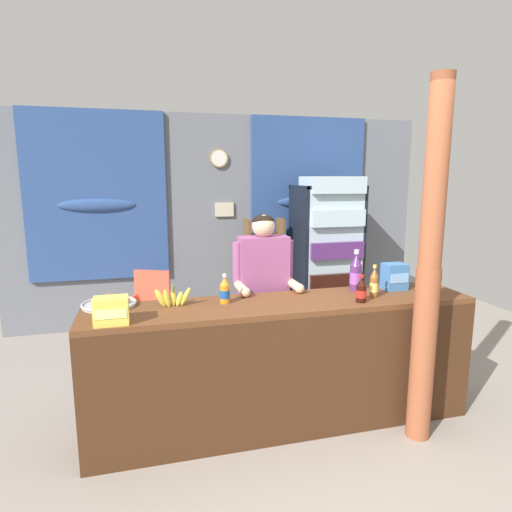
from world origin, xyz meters
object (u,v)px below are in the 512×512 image
stall_counter (289,356)px  shopkeeper (263,284)px  soda_bottle_grape_soda (356,273)px  soda_bottle_cola (361,291)px  bottle_shelf_rack (264,271)px  snack_box_instant_noodle (111,311)px  plastic_lawn_chair (149,305)px  timber_post (429,275)px  banana_bunch (173,298)px  snack_box_biscuit (394,276)px  pastry_tray (110,303)px  soda_bottle_orange_soda (225,291)px  soda_bottle_iced_tea (374,284)px  drink_fridge (327,246)px  soda_bottle_lime_soda (435,282)px

stall_counter → shopkeeper: bearing=93.1°
soda_bottle_grape_soda → soda_bottle_cola: soda_bottle_grape_soda is taller
bottle_shelf_rack → snack_box_instant_noodle: 3.01m
stall_counter → plastic_lawn_chair: bearing=116.3°
timber_post → soda_bottle_cola: size_ratio=12.50×
soda_bottle_cola → banana_bunch: bearing=169.8°
stall_counter → banana_bunch: size_ratio=10.54×
timber_post → plastic_lawn_chair: size_ratio=2.97×
snack_box_biscuit → plastic_lawn_chair: bearing=138.5°
timber_post → shopkeeper: bearing=136.7°
timber_post → pastry_tray: 2.26m
plastic_lawn_chair → soda_bottle_cola: 2.58m
soda_bottle_grape_soda → snack_box_instant_noodle: 1.91m
timber_post → soda_bottle_orange_soda: 1.45m
stall_counter → banana_bunch: (-0.81, 0.20, 0.45)m
plastic_lawn_chair → snack_box_biscuit: size_ratio=3.98×
soda_bottle_cola → snack_box_biscuit: snack_box_biscuit is taller
shopkeeper → soda_bottle_grape_soda: (0.70, -0.30, 0.12)m
soda_bottle_iced_tea → banana_bunch: bearing=174.5°
drink_fridge → snack_box_biscuit: bearing=-97.6°
soda_bottle_lime_soda → pastry_tray: 2.48m
shopkeeper → soda_bottle_iced_tea: shopkeeper is taller
soda_bottle_lime_soda → pastry_tray: bearing=172.2°
bottle_shelf_rack → timber_post: bearing=-81.0°
timber_post → shopkeeper: timber_post is taller
timber_post → stall_counter: bearing=161.1°
snack_box_instant_noodle → timber_post: bearing=-6.3°
timber_post → soda_bottle_iced_tea: timber_post is taller
soda_bottle_orange_soda → soda_bottle_lime_soda: bearing=-7.1°
soda_bottle_iced_tea → shopkeeper: bearing=144.9°
plastic_lawn_chair → soda_bottle_orange_soda: (0.54, -1.77, 0.58)m
drink_fridge → plastic_lawn_chair: size_ratio=2.22×
soda_bottle_grape_soda → soda_bottle_iced_tea: bearing=-78.9°
plastic_lawn_chair → snack_box_instant_noodle: size_ratio=4.05×
timber_post → plastic_lawn_chair: (-1.88, 2.27, -0.73)m
soda_bottle_lime_soda → banana_bunch: soda_bottle_lime_soda is taller
shopkeeper → banana_bunch: shopkeeper is taller
timber_post → soda_bottle_iced_tea: 0.44m
pastry_tray → banana_bunch: 0.46m
soda_bottle_orange_soda → snack_box_biscuit: (1.43, 0.04, 0.02)m
plastic_lawn_chair → banana_bunch: (0.16, -1.76, 0.55)m
drink_fridge → plastic_lawn_chair: bearing=-175.6°
soda_bottle_orange_soda → snack_box_biscuit: 1.43m
stall_counter → pastry_tray: (-1.25, 0.32, 0.40)m
snack_box_biscuit → soda_bottle_orange_soda: bearing=-178.5°
soda_bottle_grape_soda → timber_post: bearing=-67.1°
shopkeeper → soda_bottle_lime_soda: size_ratio=6.31×
bottle_shelf_rack → banana_bunch: (-1.30, -2.18, 0.33)m
stall_counter → bottle_shelf_rack: 2.43m
soda_bottle_iced_tea → snack_box_biscuit: soda_bottle_iced_tea is taller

